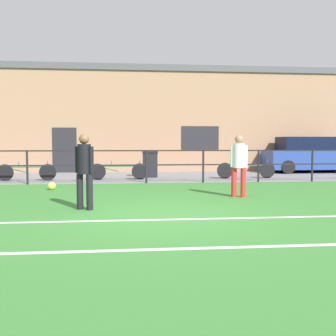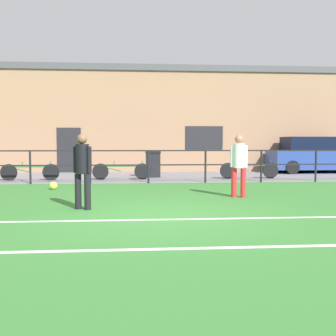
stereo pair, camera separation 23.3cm
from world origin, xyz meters
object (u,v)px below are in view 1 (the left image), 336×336
(soccer_ball_match, at_px, (52,186))
(trash_bin_0, at_px, (150,164))
(bicycle_parked_2, at_px, (26,172))
(player_striker, at_px, (239,162))
(bicycle_parked_1, at_px, (119,171))
(bicycle_parked_0, at_px, (246,170))
(player_goalkeeper, at_px, (84,167))
(parked_car_red, at_px, (311,156))

(soccer_ball_match, height_order, trash_bin_0, trash_bin_0)
(bicycle_parked_2, xyz_separation_m, trash_bin_0, (4.55, 1.07, 0.20))
(soccer_ball_match, relative_size, bicycle_parked_2, 0.11)
(player_striker, xyz_separation_m, bicycle_parked_1, (-3.20, 4.88, -0.57))
(player_striker, distance_m, soccer_ball_match, 5.57)
(bicycle_parked_0, distance_m, bicycle_parked_2, 8.22)
(bicycle_parked_0, bearing_deg, soccer_ball_match, -157.52)
(bicycle_parked_1, height_order, trash_bin_0, trash_bin_0)
(bicycle_parked_0, height_order, bicycle_parked_2, bicycle_parked_0)
(player_goalkeeper, height_order, trash_bin_0, player_goalkeeper)
(player_goalkeeper, relative_size, player_striker, 0.99)
(player_goalkeeper, bearing_deg, bicycle_parked_2, 140.64)
(player_striker, bearing_deg, soccer_ball_match, 0.89)
(bicycle_parked_0, xyz_separation_m, trash_bin_0, (-3.67, 0.91, 0.20))
(player_goalkeeper, bearing_deg, soccer_ball_match, 137.56)
(bicycle_parked_2, height_order, trash_bin_0, trash_bin_0)
(player_striker, distance_m, parked_car_red, 9.53)
(player_goalkeeper, xyz_separation_m, player_striker, (3.74, 1.53, 0.01))
(player_goalkeeper, xyz_separation_m, bicycle_parked_0, (5.44, 6.41, -0.56))
(trash_bin_0, bearing_deg, bicycle_parked_0, -13.97)
(player_goalkeeper, xyz_separation_m, trash_bin_0, (1.77, 7.32, -0.36))
(bicycle_parked_2, bearing_deg, soccer_ball_match, -62.09)
(player_goalkeeper, distance_m, player_striker, 4.04)
(bicycle_parked_1, bearing_deg, player_goalkeeper, -94.81)
(soccer_ball_match, height_order, bicycle_parked_0, bicycle_parked_0)
(player_striker, xyz_separation_m, trash_bin_0, (-1.97, 5.79, -0.36))
(parked_car_red, bearing_deg, bicycle_parked_2, -166.37)
(bicycle_parked_0, height_order, bicycle_parked_1, bicycle_parked_0)
(bicycle_parked_1, bearing_deg, player_striker, -56.72)
(trash_bin_0, bearing_deg, bicycle_parked_2, -166.73)
(bicycle_parked_0, bearing_deg, bicycle_parked_1, 180.00)
(player_goalkeeper, relative_size, bicycle_parked_1, 0.73)
(soccer_ball_match, xyz_separation_m, trash_bin_0, (3.14, 3.73, 0.43))
(trash_bin_0, bearing_deg, parked_car_red, 13.85)
(player_striker, xyz_separation_m, parked_car_red, (5.65, 7.67, -0.11))
(bicycle_parked_0, distance_m, trash_bin_0, 3.79)
(bicycle_parked_1, bearing_deg, parked_car_red, 17.51)
(bicycle_parked_1, distance_m, trash_bin_0, 1.54)
(parked_car_red, height_order, bicycle_parked_1, parked_car_red)
(player_striker, height_order, bicycle_parked_0, player_striker)
(parked_car_red, distance_m, bicycle_parked_0, 4.86)
(bicycle_parked_0, bearing_deg, player_goalkeeper, -130.31)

